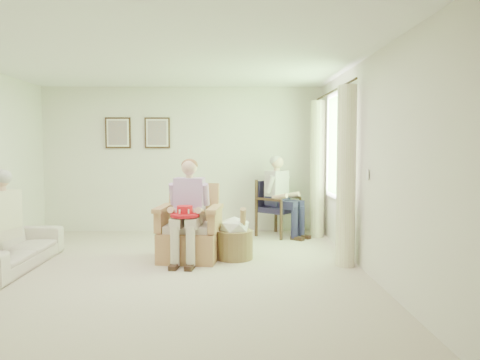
{
  "coord_description": "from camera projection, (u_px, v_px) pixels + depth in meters",
  "views": [
    {
      "loc": [
        0.84,
        -5.7,
        1.52
      ],
      "look_at": [
        0.99,
        1.03,
        1.05
      ],
      "focal_mm": 35.0,
      "sensor_mm": 36.0,
      "label": 1
    }
  ],
  "objects": [
    {
      "name": "back_wall",
      "position": [
        183.0,
        160.0,
        8.43
      ],
      "size": [
        5.0,
        0.04,
        2.6
      ],
      "primitive_type": "cube",
      "color": "silver",
      "rests_on": "ground"
    },
    {
      "name": "front_wall",
      "position": [
        96.0,
        183.0,
        2.94
      ],
      "size": [
        5.0,
        0.04,
        2.6
      ],
      "primitive_type": "cube",
      "color": "silver",
      "rests_on": "ground"
    },
    {
      "name": "framed_print_right",
      "position": [
        157.0,
        133.0,
        8.35
      ],
      "size": [
        0.45,
        0.05,
        0.55
      ],
      "color": "#382114",
      "rests_on": "back_wall"
    },
    {
      "name": "hatbox",
      "position": [
        235.0,
        238.0,
        6.37
      ],
      "size": [
        0.65,
        0.65,
        0.74
      ],
      "color": "tan",
      "rests_on": "ground"
    },
    {
      "name": "window",
      "position": [
        339.0,
        143.0,
        6.92
      ],
      "size": [
        0.13,
        2.5,
        1.63
      ],
      "color": "#2D6B23",
      "rests_on": "right_wall"
    },
    {
      "name": "person_wicker",
      "position": [
        189.0,
        203.0,
        6.19
      ],
      "size": [
        0.4,
        0.63,
        1.34
      ],
      "rotation": [
        0.0,
        0.0,
        -0.12
      ],
      "color": "beige",
      "rests_on": "ground"
    },
    {
      "name": "curtain_left",
      "position": [
        346.0,
        176.0,
        5.97
      ],
      "size": [
        0.34,
        0.34,
        2.3
      ],
      "primitive_type": "cylinder",
      "color": "beige",
      "rests_on": "ground"
    },
    {
      "name": "framed_print_left",
      "position": [
        118.0,
        133.0,
        8.33
      ],
      "size": [
        0.45,
        0.05,
        0.55
      ],
      "color": "#382114",
      "rests_on": "back_wall"
    },
    {
      "name": "right_wall",
      "position": [
        364.0,
        165.0,
        5.74
      ],
      "size": [
        0.04,
        5.5,
        2.6
      ],
      "primitive_type": "cube",
      "color": "silver",
      "rests_on": "ground"
    },
    {
      "name": "wicker_armchair",
      "position": [
        190.0,
        236.0,
        6.35
      ],
      "size": [
        0.8,
        0.79,
        1.02
      ],
      "rotation": [
        0.0,
        0.0,
        -0.12
      ],
      "color": "tan",
      "rests_on": "ground"
    },
    {
      "name": "wood_armchair",
      "position": [
        278.0,
        205.0,
        8.11
      ],
      "size": [
        0.61,
        0.58,
        0.94
      ],
      "rotation": [
        0.0,
        0.0,
        0.83
      ],
      "color": "black",
      "rests_on": "ground"
    },
    {
      "name": "sofa",
      "position": [
        8.0,
        247.0,
        5.88
      ],
      "size": [
        1.88,
        0.74,
        0.55
      ],
      "primitive_type": "imported",
      "rotation": [
        0.0,
        0.0,
        1.57
      ],
      "color": "silver",
      "rests_on": "ground"
    },
    {
      "name": "ceiling",
      "position": [
        159.0,
        57.0,
        5.6
      ],
      "size": [
        5.0,
        5.5,
        0.02
      ],
      "primitive_type": "cube",
      "color": "white",
      "rests_on": "back_wall"
    },
    {
      "name": "curtain_right",
      "position": [
        317.0,
        169.0,
        7.92
      ],
      "size": [
        0.34,
        0.34,
        2.3
      ],
      "primitive_type": "cylinder",
      "color": "beige",
      "rests_on": "ground"
    },
    {
      "name": "red_hat",
      "position": [
        185.0,
        213.0,
        5.99
      ],
      "size": [
        0.37,
        0.37,
        0.14
      ],
      "color": "red",
      "rests_on": "person_wicker"
    },
    {
      "name": "person_dark",
      "position": [
        279.0,
        191.0,
        7.93
      ],
      "size": [
        0.4,
        0.63,
        1.35
      ],
      "rotation": [
        0.0,
        0.0,
        0.83
      ],
      "color": "#1D1B3D",
      "rests_on": "ground"
    },
    {
      "name": "floor",
      "position": [
        162.0,
        271.0,
        5.78
      ],
      "size": [
        5.5,
        5.5,
        0.0
      ],
      "primitive_type": "plane",
      "color": "beige",
      "rests_on": "ground"
    }
  ]
}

